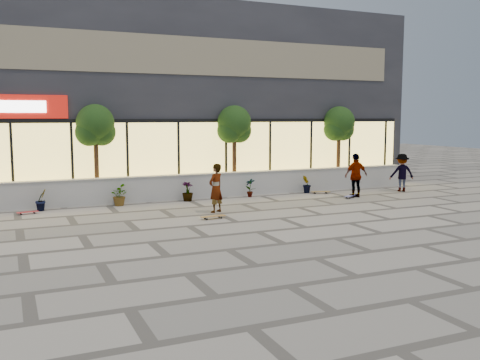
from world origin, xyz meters
name	(u,v)px	position (x,y,z in m)	size (l,w,h in m)	color
ground	(258,232)	(0.00, 0.00, 0.00)	(80.00, 80.00, 0.00)	#A0988A
planter_wall	(186,187)	(0.00, 7.00, 0.52)	(22.00, 0.42, 1.04)	beige
retail_building	(151,100)	(0.00, 12.49, 4.25)	(24.00, 9.17, 8.50)	#27262C
shrub_b	(41,200)	(-5.70, 6.45, 0.41)	(0.45, 0.36, 0.81)	#173611
shrub_c	(118,195)	(-2.90, 6.45, 0.41)	(0.73, 0.63, 0.81)	#173611
shrub_d	(188,191)	(-0.10, 6.45, 0.41)	(0.45, 0.45, 0.81)	#173611
shrub_e	(250,188)	(2.70, 6.45, 0.41)	(0.43, 0.29, 0.81)	#173611
shrub_f	(307,184)	(5.50, 6.45, 0.41)	(0.45, 0.36, 0.81)	#173611
tree_midwest	(95,128)	(-3.50, 7.70, 2.99)	(1.60, 1.50, 3.92)	#472619
tree_mideast	(234,127)	(2.50, 7.70, 2.99)	(1.60, 1.50, 3.92)	#472619
tree_east	(339,126)	(8.00, 7.70, 2.99)	(1.60, 1.50, 3.92)	#472619
skater_center	(216,188)	(0.03, 3.58, 0.88)	(0.64, 0.42, 1.76)	silver
skater_right_near	(356,175)	(6.78, 4.55, 0.94)	(1.10, 0.46, 1.88)	white
skater_right_far	(402,173)	(9.80, 5.22, 0.87)	(1.12, 0.64, 1.74)	maroon
skateboard_center	(213,216)	(-0.51, 2.45, 0.09)	(0.88, 0.29, 0.10)	olive
skateboard_left	(28,212)	(-6.20, 5.90, 0.07)	(0.74, 0.28, 0.09)	#AE2024
skateboard_right_near	(321,192)	(6.00, 6.08, 0.09)	(0.88, 0.46, 0.10)	olive
skateboard_right_far	(351,196)	(6.50, 4.52, 0.09)	(0.85, 0.66, 0.11)	#55569C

